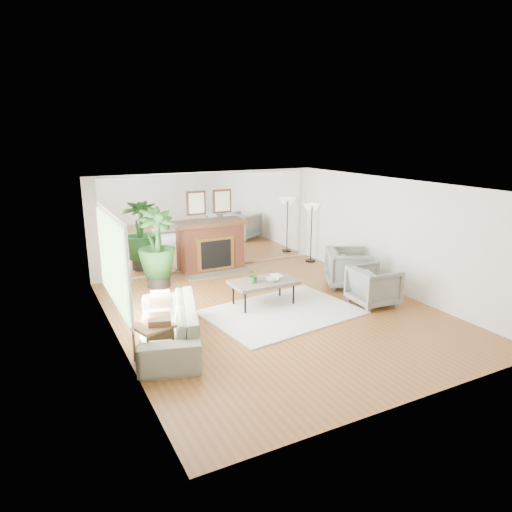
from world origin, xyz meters
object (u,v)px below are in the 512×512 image
side_table (153,330)px  potted_ficus (157,245)px  fireplace (213,246)px  sofa (168,324)px  coffee_table (263,283)px  armchair_front (374,286)px  armchair_back (348,268)px  floor_lamp (312,212)px

side_table → potted_ficus: bearing=73.4°
side_table → fireplace: bearing=57.2°
fireplace → sofa: (-2.27, -3.62, -0.31)m
fireplace → coffee_table: (-0.02, -2.78, -0.17)m
armchair_front → side_table: armchair_front is taller
sofa → fireplace: bearing=163.9°
fireplace → potted_ficus: fireplace is taller
potted_ficus → armchair_front: bearing=-41.1°
armchair_back → side_table: bearing=135.0°
armchair_back → floor_lamp: (0.42, 2.16, 0.93)m
armchair_back → side_table: size_ratio=1.44×
side_table → coffee_table: bearing=26.9°
sofa → side_table: 0.65m
coffee_table → armchair_back: (2.30, 0.17, -0.05)m
coffee_table → armchair_back: bearing=4.3°
fireplace → sofa: 4.28m
sofa → side_table: size_ratio=3.56×
coffee_table → side_table: side_table is taller
coffee_table → sofa: sofa is taller
armchair_back → side_table: armchair_back is taller
fireplace → sofa: size_ratio=0.86×
coffee_table → armchair_back: size_ratio=1.37×
fireplace → armchair_back: 3.47m
armchair_back → floor_lamp: bearing=17.0°
side_table → armchair_back: bearing=17.0°
sofa → floor_lamp: size_ratio=1.49×
sofa → potted_ficus: 3.15m
armchair_back → armchair_front: (-0.26, -1.16, -0.04)m
coffee_table → potted_ficus: size_ratio=0.73×
sofa → side_table: bearing=-21.7°
coffee_table → fireplace: bearing=89.6°
side_table → sofa: bearing=52.4°
armchair_back → potted_ficus: size_ratio=0.53×
sofa → coffee_table: bearing=126.4°
armchair_front → floor_lamp: (0.68, 3.32, 0.97)m
coffee_table → side_table: size_ratio=1.97×
armchair_back → coffee_table: bearing=122.3°
potted_ficus → floor_lamp: (4.30, 0.16, 0.40)m
potted_ficus → floor_lamp: potted_ficus is taller
potted_ficus → coffee_table: bearing=-53.9°
fireplace → armchair_front: 4.28m
potted_ficus → side_table: bearing=-106.6°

